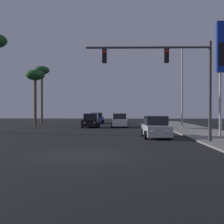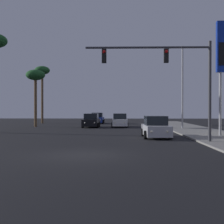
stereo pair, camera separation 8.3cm
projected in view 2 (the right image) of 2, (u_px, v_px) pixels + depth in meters
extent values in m
plane|color=black|center=(82.00, 155.00, 14.96)|extent=(120.00, 120.00, 0.00)
cube|color=gray|center=(217.00, 136.00, 24.73)|extent=(5.00, 60.00, 0.12)
cube|color=silver|center=(120.00, 122.00, 38.87)|extent=(1.85, 4.22, 0.80)
cube|color=black|center=(120.00, 116.00, 39.02)|extent=(1.62, 2.02, 0.70)
cylinder|color=black|center=(112.00, 125.00, 37.59)|extent=(0.24, 0.64, 0.64)
cylinder|color=black|center=(127.00, 125.00, 37.55)|extent=(0.24, 0.64, 0.64)
cylinder|color=black|center=(113.00, 124.00, 40.20)|extent=(0.24, 0.64, 0.64)
cylinder|color=black|center=(127.00, 124.00, 40.15)|extent=(0.24, 0.64, 0.64)
sphere|color=#F2EACC|center=(115.00, 123.00, 36.77)|extent=(0.18, 0.18, 0.18)
sphere|color=#F2EACC|center=(125.00, 123.00, 36.74)|extent=(0.18, 0.18, 0.18)
cube|color=navy|center=(97.00, 120.00, 48.32)|extent=(1.89, 4.24, 0.80)
cube|color=black|center=(97.00, 115.00, 48.46)|extent=(1.64, 2.04, 0.70)
cylinder|color=black|center=(91.00, 122.00, 47.04)|extent=(0.24, 0.64, 0.64)
cylinder|color=black|center=(103.00, 122.00, 47.00)|extent=(0.24, 0.64, 0.64)
cylinder|color=black|center=(92.00, 121.00, 49.64)|extent=(0.24, 0.64, 0.64)
cylinder|color=black|center=(104.00, 121.00, 49.60)|extent=(0.24, 0.64, 0.64)
sphere|color=#F2EACC|center=(93.00, 120.00, 46.21)|extent=(0.18, 0.18, 0.18)
sphere|color=#F2EACC|center=(100.00, 120.00, 46.19)|extent=(0.18, 0.18, 0.18)
cube|color=black|center=(91.00, 123.00, 38.14)|extent=(1.93, 4.25, 0.80)
cube|color=black|center=(91.00, 116.00, 38.28)|extent=(1.66, 2.05, 0.70)
cylinder|color=black|center=(83.00, 125.00, 36.86)|extent=(0.24, 0.64, 0.64)
cylinder|color=black|center=(98.00, 125.00, 36.81)|extent=(0.24, 0.64, 0.64)
cylinder|color=black|center=(85.00, 124.00, 39.46)|extent=(0.24, 0.64, 0.64)
cylinder|color=black|center=(99.00, 124.00, 39.42)|extent=(0.24, 0.64, 0.64)
sphere|color=#F2EACC|center=(85.00, 123.00, 36.03)|extent=(0.18, 0.18, 0.18)
sphere|color=#F2EACC|center=(94.00, 123.00, 36.00)|extent=(0.18, 0.18, 0.18)
cube|color=#B7B7BC|center=(156.00, 130.00, 24.05)|extent=(1.94, 4.26, 0.80)
cube|color=black|center=(156.00, 120.00, 24.19)|extent=(1.67, 2.05, 0.70)
cylinder|color=black|center=(146.00, 135.00, 22.77)|extent=(0.24, 0.64, 0.64)
cylinder|color=black|center=(170.00, 135.00, 22.73)|extent=(0.24, 0.64, 0.64)
cylinder|color=black|center=(143.00, 132.00, 25.37)|extent=(0.24, 0.64, 0.64)
cylinder|color=black|center=(165.00, 132.00, 25.33)|extent=(0.24, 0.64, 0.64)
sphere|color=#F2EACC|center=(151.00, 132.00, 21.94)|extent=(0.18, 0.18, 0.18)
sphere|color=#F2EACC|center=(167.00, 132.00, 21.91)|extent=(0.18, 0.18, 0.18)
cylinder|color=#38383D|center=(210.00, 91.00, 20.17)|extent=(0.20, 0.20, 6.50)
cylinder|color=#38383D|center=(147.00, 47.00, 20.24)|extent=(8.07, 0.14, 0.14)
cube|color=black|center=(166.00, 56.00, 20.22)|extent=(0.30, 0.24, 0.90)
sphere|color=red|center=(166.00, 51.00, 20.08)|extent=(0.20, 0.20, 0.20)
cube|color=black|center=(104.00, 56.00, 20.32)|extent=(0.30, 0.24, 0.90)
sphere|color=red|center=(104.00, 52.00, 20.17)|extent=(0.20, 0.20, 0.20)
cylinder|color=#99999E|center=(182.00, 87.00, 34.00)|extent=(0.18, 0.18, 9.00)
cylinder|color=#99999E|center=(176.00, 47.00, 33.98)|extent=(1.40, 0.10, 0.10)
ellipsoid|color=silver|center=(170.00, 48.00, 34.00)|extent=(0.50, 0.24, 0.20)
cylinder|color=#99999E|center=(220.00, 104.00, 24.52)|extent=(0.20, 0.20, 5.00)
cylinder|color=brown|center=(36.00, 103.00, 39.13)|extent=(0.36, 0.36, 6.04)
ellipsoid|color=#1E5123|center=(35.00, 75.00, 39.10)|extent=(2.40, 2.40, 1.32)
cylinder|color=brown|center=(42.00, 98.00, 49.16)|extent=(0.36, 0.36, 7.88)
ellipsoid|color=#1E5123|center=(42.00, 70.00, 49.12)|extent=(2.40, 2.40, 1.32)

